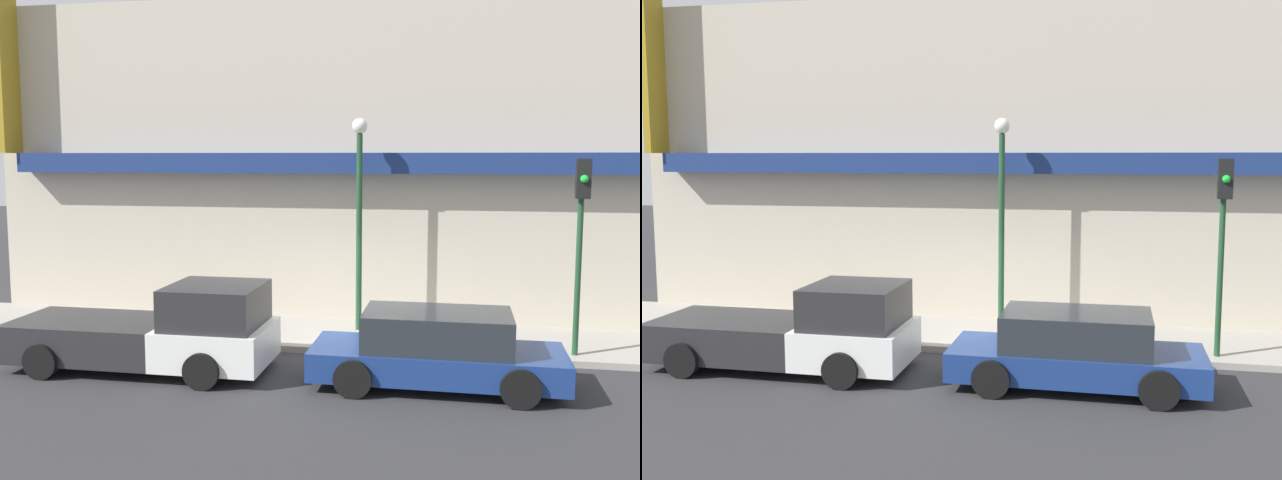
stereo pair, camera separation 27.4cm
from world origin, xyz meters
TOP-DOWN VIEW (x-y plane):
  - ground_plane at (0.00, 0.00)m, footprint 80.00×80.00m
  - sidewalk at (0.00, 1.48)m, footprint 36.00×2.95m
  - building at (-0.02, 4.43)m, footprint 19.80×3.80m
  - pickup_truck at (-3.39, -1.72)m, footprint 5.22×2.18m
  - parked_car at (2.06, -1.72)m, footprint 4.62×1.99m
  - fire_hydrant at (1.45, 0.74)m, footprint 0.16×0.16m
  - street_lamp at (0.11, 1.80)m, footprint 0.36×0.36m
  - traffic_light at (4.83, 0.41)m, footprint 0.28×0.42m

SIDE VIEW (x-z plane):
  - ground_plane at x=0.00m, z-range 0.00..0.00m
  - sidewalk at x=0.00m, z-range 0.00..0.14m
  - fire_hydrant at x=1.45m, z-range 0.14..0.71m
  - parked_car at x=2.06m, z-range -0.01..1.40m
  - pickup_truck at x=-3.39m, z-range -0.11..1.66m
  - traffic_light at x=4.83m, z-range 0.89..4.94m
  - street_lamp at x=0.11m, z-range 0.81..5.79m
  - building at x=-0.02m, z-range -1.03..9.26m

